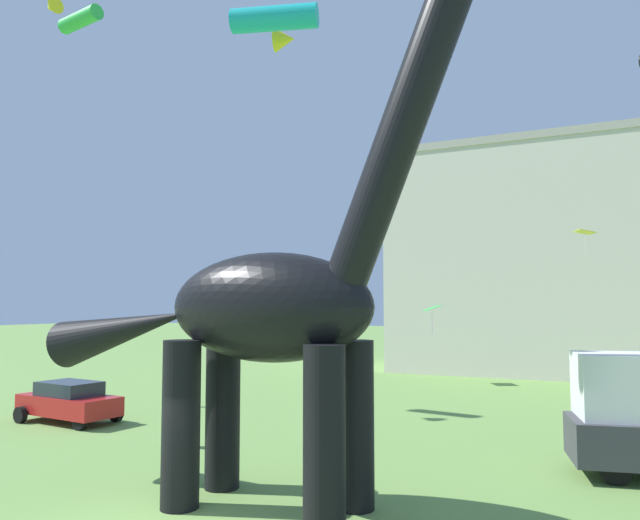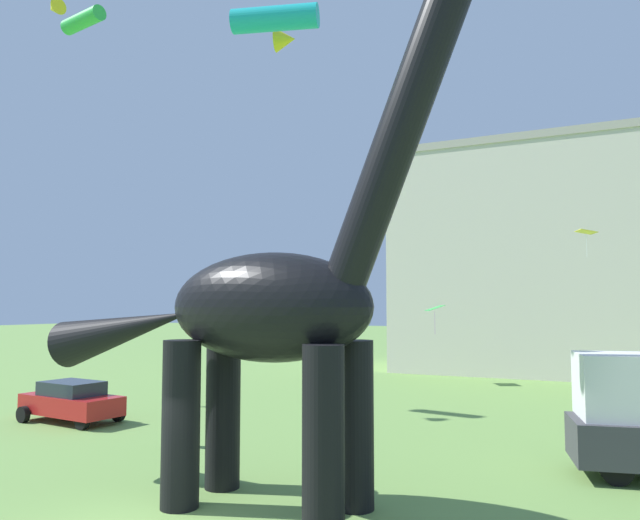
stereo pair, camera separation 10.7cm
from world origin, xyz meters
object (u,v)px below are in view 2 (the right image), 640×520
at_px(kite_apex, 243,300).
at_px(parked_sedan_left, 71,401).
at_px(kite_drifting, 277,23).
at_px(kite_far_left, 435,308).
at_px(person_strolling_adult, 179,414).
at_px(kite_high_left, 77,18).
at_px(person_watching_child, 194,392).
at_px(kite_trailing, 586,232).
at_px(dinosaur_sculpture, 266,307).

bearing_deg(kite_apex, parked_sedan_left, -114.40).
relative_size(kite_drifting, kite_far_left, 1.54).
bearing_deg(kite_apex, kite_drifting, -52.69).
distance_m(person_strolling_adult, kite_high_left, 19.78).
xyz_separation_m(parked_sedan_left, person_watching_child, (2.09, 4.93, -0.17)).
bearing_deg(parked_sedan_left, kite_trailing, 10.41).
height_order(parked_sedan_left, kite_trailing, kite_trailing).
distance_m(person_watching_child, kite_apex, 4.77).
height_order(parked_sedan_left, kite_high_left, kite_high_left).
distance_m(dinosaur_sculpture, kite_trailing, 9.54).
xyz_separation_m(dinosaur_sculpture, parked_sedan_left, (-11.84, 5.25, -3.63)).
distance_m(parked_sedan_left, person_watching_child, 5.36).
bearing_deg(person_watching_child, kite_far_left, -147.17).
bearing_deg(kite_apex, person_watching_child, -117.43).
distance_m(dinosaur_sculpture, kite_drifting, 8.85).
xyz_separation_m(dinosaur_sculpture, kite_trailing, (6.52, 6.64, 2.11)).
xyz_separation_m(person_watching_child, person_strolling_adult, (4.29, -6.39, 0.40)).
xyz_separation_m(kite_drifting, kite_apex, (-7.21, 9.46, -7.95)).
xyz_separation_m(kite_apex, kite_trailing, (15.14, -5.71, 1.81)).
distance_m(parked_sedan_left, kite_apex, 8.73).
distance_m(kite_high_left, kite_apex, 15.36).
bearing_deg(parked_sedan_left, kite_apex, 71.67).
xyz_separation_m(person_strolling_adult, kite_apex, (-3.17, 8.57, 3.70)).
distance_m(parked_sedan_left, kite_far_left, 20.28).
relative_size(parked_sedan_left, kite_trailing, 5.71).
bearing_deg(person_strolling_adult, kite_trailing, 104.67).
relative_size(dinosaur_sculpture, person_watching_child, 11.72).
bearing_deg(person_strolling_adult, dinosaur_sculpture, 56.52).
bearing_deg(kite_drifting, dinosaur_sculpture, -63.95).
distance_m(person_watching_child, person_strolling_adult, 7.71).
bearing_deg(kite_trailing, kite_high_left, 177.17).
relative_size(parked_sedan_left, kite_drifting, 1.68).
xyz_separation_m(parked_sedan_left, kite_drifting, (10.43, -2.35, 11.87)).
xyz_separation_m(parked_sedan_left, kite_far_left, (9.70, 17.46, 3.54)).
xyz_separation_m(person_watching_child, kite_far_left, (7.60, 12.53, 3.71)).
bearing_deg(kite_high_left, kite_apex, 36.23).
relative_size(person_strolling_adult, kite_far_left, 1.01).
distance_m(parked_sedan_left, kite_high_left, 17.58).
distance_m(kite_drifting, kite_high_left, 15.31).
bearing_deg(dinosaur_sculpture, kite_drifting, 91.41).
xyz_separation_m(kite_drifting, kite_high_left, (-13.55, 4.80, 5.25)).
relative_size(person_strolling_adult, kite_apex, 1.30).
bearing_deg(parked_sedan_left, kite_far_left, 67.02).
bearing_deg(person_strolling_adult, parked_sedan_left, -101.66).
bearing_deg(dinosaur_sculpture, kite_high_left, 128.14).
bearing_deg(dinosaur_sculpture, person_watching_child, 109.14).
xyz_separation_m(person_strolling_adult, kite_high_left, (-9.51, 3.92, 16.90)).
height_order(person_watching_child, kite_trailing, kite_trailing).
bearing_deg(kite_far_left, kite_trailing, -61.67).
bearing_deg(kite_far_left, kite_high_left, -130.52).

